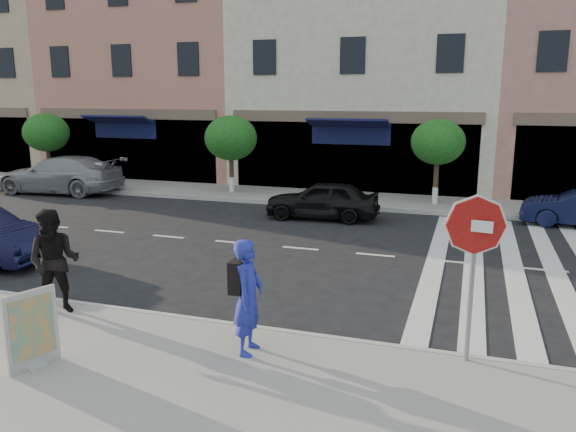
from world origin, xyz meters
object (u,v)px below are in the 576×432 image
Objects in this scene: poster_board at (32,331)px; photographer at (248,297)px; car_far_left at (60,175)px; walker at (54,262)px; stop_sign at (475,242)px; car_far_mid at (322,200)px.

photographer is at bearing 49.16° from poster_board.
photographer reaches higher than car_far_left.
photographer is 17.45m from car_far_left.
walker is 0.36× the size of car_far_left.
photographer is 3.13m from poster_board.
stop_sign is 19.58m from car_far_left.
poster_board is at bearing 114.11° from photographer.
walker is 2.21m from poster_board.
photographer is at bearing 45.43° from car_far_left.
car_far_left is 11.67m from car_far_mid.
photographer is at bearing -27.87° from walker.
stop_sign is 10.62m from car_far_mid.
car_far_left reaches higher than car_far_mid.
poster_board is 11.66m from car_far_mid.
car_far_left reaches higher than poster_board.
stop_sign reaches higher than car_far_left.
walker is 0.51× the size of car_far_mid.
poster_board is (1.15, -1.85, -0.38)m from walker.
photographer is at bearing 5.03° from car_far_mid.
stop_sign is at bearing -80.56° from photographer.
walker reaches higher than poster_board.
photographer is 0.48× the size of car_far_mid.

